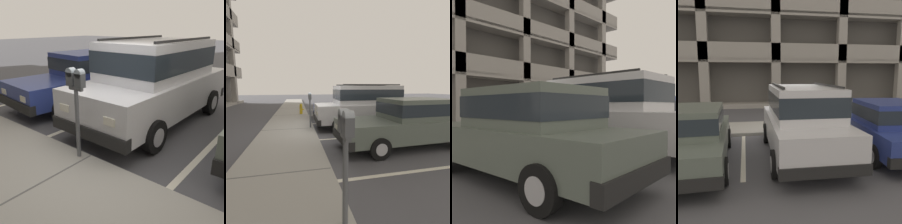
% 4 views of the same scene
% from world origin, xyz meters
% --- Properties ---
extents(ground_plane, '(80.00, 80.00, 0.10)m').
position_xyz_m(ground_plane, '(0.00, 0.00, -0.05)').
color(ground_plane, '#4C4C51').
extents(sidewalk, '(40.00, 2.20, 0.12)m').
position_xyz_m(sidewalk, '(0.00, 1.30, 0.06)').
color(sidewalk, '#9E9B93').
rests_on(sidewalk, ground_plane).
extents(parking_stall_lines, '(11.76, 4.80, 0.01)m').
position_xyz_m(parking_stall_lines, '(1.45, -1.40, 0.00)').
color(parking_stall_lines, silver).
rests_on(parking_stall_lines, ground_plane).
extents(silver_suv, '(2.08, 4.81, 2.03)m').
position_xyz_m(silver_suv, '(0.19, -2.29, 1.09)').
color(silver_suv, silver).
rests_on(silver_suv, ground_plane).
extents(dark_hatchback, '(2.16, 4.63, 1.54)m').
position_xyz_m(dark_hatchback, '(2.71, -2.37, 0.82)').
color(dark_hatchback, navy).
rests_on(dark_hatchback, ground_plane).
extents(parking_meter_near, '(0.35, 0.12, 1.55)m').
position_xyz_m(parking_meter_near, '(0.15, 0.35, 1.27)').
color(parking_meter_near, '#595B60').
rests_on(parking_meter_near, sidewalk).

